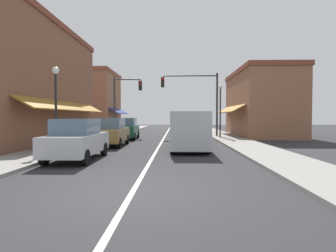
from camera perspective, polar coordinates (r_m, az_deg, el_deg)
ground_plane at (r=24.56m, az=-0.79°, el=-2.40°), size 80.00×80.00×0.00m
sidewalk_left at (r=25.40m, az=-13.29°, el=-2.17°), size 2.60×56.00×0.12m
sidewalk_right at (r=24.93m, az=11.96°, el=-2.24°), size 2.60×56.00×0.12m
lane_center_stripe at (r=24.56m, az=-0.79°, el=-2.39°), size 0.14×52.00×0.01m
storefront_left_block at (r=21.17m, az=-27.04°, el=7.98°), size 5.74×14.20×8.32m
storefront_right_block at (r=27.72m, az=18.86°, el=4.49°), size 6.15×10.20×6.27m
storefront_far_left at (r=35.99m, az=-14.77°, el=4.96°), size 5.94×8.20×7.58m
parked_car_nearest_left at (r=12.27m, az=-18.55°, el=-2.73°), size 1.80×4.11×1.77m
parked_car_second_left at (r=17.63m, az=-11.91°, el=-1.28°), size 1.82×4.12×1.77m
parked_car_third_left at (r=22.88m, az=-8.71°, el=-0.53°), size 1.88×4.15×1.77m
van_in_lane at (r=15.15m, az=4.40°, el=-0.75°), size 2.03×5.19×2.12m
traffic_signal_mast_arm at (r=25.02m, az=6.26°, el=6.84°), size 5.20×0.50×5.85m
traffic_signal_left_corner at (r=26.23m, az=-9.34°, el=5.94°), size 2.73×0.50×5.66m
street_lamp_left_near at (r=14.82m, az=-22.52°, el=6.12°), size 0.36×0.36×4.36m
street_lamp_right_mid at (r=23.48m, az=10.93°, el=4.88°), size 0.36×0.36×4.53m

